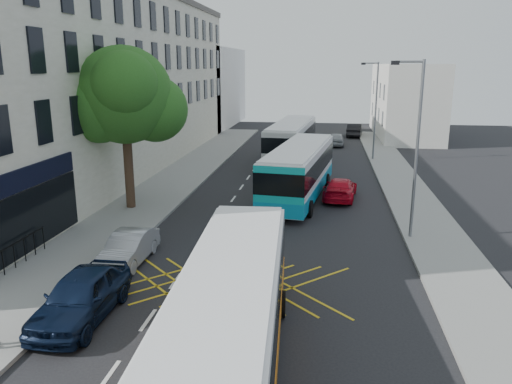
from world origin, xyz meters
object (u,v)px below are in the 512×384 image
(bus_near, at_px, (232,314))
(lamp_near, at_px, (415,141))
(parked_car_blue, at_px, (81,296))
(distant_car_dark, at_px, (355,130))
(distant_car_silver, at_px, (337,139))
(distant_car_grey, at_px, (298,132))
(bus_mid, at_px, (299,171))
(bus_far, at_px, (291,141))
(red_hatchback, at_px, (340,189))
(street_tree, at_px, (124,96))
(parked_car_silver, at_px, (128,248))
(lamp_far, at_px, (375,106))

(bus_near, bearing_deg, lamp_near, 57.50)
(parked_car_blue, bearing_deg, distant_car_dark, 76.10)
(distant_car_dark, bearing_deg, distant_car_silver, 79.65)
(parked_car_blue, relative_size, distant_car_grey, 0.96)
(bus_mid, bearing_deg, distant_car_silver, 90.19)
(bus_far, height_order, red_hatchback, bus_far)
(street_tree, xyz_separation_m, distant_car_dark, (14.01, 31.78, -5.56))
(parked_car_silver, xyz_separation_m, distant_car_dark, (11.10, 39.30, 0.09))
(lamp_far, height_order, distant_car_grey, lamp_far)
(distant_car_grey, bearing_deg, red_hatchback, -73.17)
(distant_car_grey, relative_size, distant_car_silver, 1.25)
(lamp_near, relative_size, bus_mid, 0.69)
(bus_near, relative_size, parked_car_silver, 2.79)
(street_tree, xyz_separation_m, parked_car_blue, (3.21, -12.16, -5.50))
(bus_far, relative_size, distant_car_dark, 2.68)
(bus_near, height_order, red_hatchback, bus_near)
(bus_near, bearing_deg, distant_car_grey, 87.66)
(distant_car_silver, bearing_deg, red_hatchback, 92.91)
(bus_mid, height_order, parked_car_blue, bus_mid)
(lamp_near, bearing_deg, red_hatchback, 113.23)
(street_tree, relative_size, red_hatchback, 1.99)
(bus_mid, xyz_separation_m, parked_car_blue, (-6.02, -16.00, -0.90))
(lamp_near, height_order, bus_mid, lamp_near)
(bus_near, xyz_separation_m, distant_car_silver, (3.41, 38.85, -0.93))
(bus_mid, bearing_deg, parked_car_silver, -111.70)
(lamp_far, distance_m, parked_car_silver, 27.53)
(lamp_near, distance_m, red_hatchback, 8.51)
(street_tree, xyz_separation_m, lamp_near, (14.71, -2.97, -1.68))
(lamp_near, distance_m, distant_car_dark, 34.97)
(bus_mid, relative_size, distant_car_dark, 2.62)
(bus_near, distance_m, bus_mid, 18.00)
(lamp_near, distance_m, bus_near, 13.15)
(street_tree, xyz_separation_m, bus_near, (8.46, -14.14, -4.70))
(bus_near, xyz_separation_m, bus_mid, (0.77, 17.98, 0.10))
(bus_near, distance_m, red_hatchback, 18.40)
(bus_mid, height_order, distant_car_silver, bus_mid)
(lamp_near, height_order, bus_far, lamp_near)
(lamp_near, xyz_separation_m, distant_car_grey, (-6.97, 32.68, -3.95))
(parked_car_silver, bearing_deg, distant_car_dark, 74.80)
(parked_car_blue, xyz_separation_m, distant_car_grey, (4.52, 41.87, -0.12))
(parked_car_blue, bearing_deg, distant_car_silver, 76.69)
(lamp_far, xyz_separation_m, parked_car_blue, (-11.49, -29.19, -3.83))
(lamp_near, bearing_deg, parked_car_blue, -141.34)
(bus_far, relative_size, distant_car_silver, 3.10)
(bus_near, distance_m, distant_car_dark, 46.26)
(bus_far, height_order, parked_car_blue, bus_far)
(street_tree, distance_m, bus_near, 17.13)
(distant_car_grey, bearing_deg, distant_car_dark, 26.26)
(bus_mid, xyz_separation_m, distant_car_grey, (-1.50, 25.87, -1.02))
(bus_mid, relative_size, parked_car_silver, 3.00)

